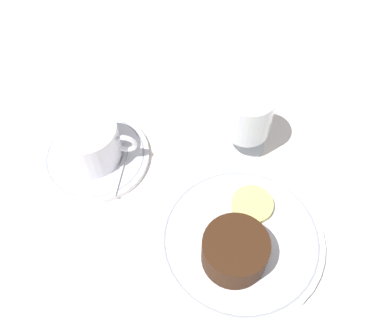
# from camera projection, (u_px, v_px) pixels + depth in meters

# --- Properties ---
(ground_plane) EXTENTS (3.00, 3.00, 0.00)m
(ground_plane) POSITION_uv_depth(u_px,v_px,m) (231.00, 226.00, 0.61)
(ground_plane) COLOR white
(dinner_plate) EXTENTS (0.22, 0.22, 0.01)m
(dinner_plate) POSITION_uv_depth(u_px,v_px,m) (241.00, 240.00, 0.59)
(dinner_plate) COLOR white
(dinner_plate) RESTS_ON ground_plane
(saucer) EXTENTS (0.16, 0.16, 0.01)m
(saucer) POSITION_uv_depth(u_px,v_px,m) (96.00, 156.00, 0.67)
(saucer) COLOR white
(saucer) RESTS_ON ground_plane
(coffee_cup) EXTENTS (0.12, 0.09, 0.06)m
(coffee_cup) POSITION_uv_depth(u_px,v_px,m) (89.00, 141.00, 0.64)
(coffee_cup) COLOR white
(coffee_cup) RESTS_ON saucer
(spoon) EXTENTS (0.02, 0.10, 0.00)m
(spoon) POSITION_uv_depth(u_px,v_px,m) (124.00, 159.00, 0.66)
(spoon) COLOR silver
(spoon) RESTS_ON saucer
(wine_glass) EXTENTS (0.07, 0.07, 0.11)m
(wine_glass) POSITION_uv_depth(u_px,v_px,m) (248.00, 117.00, 0.63)
(wine_glass) COLOR silver
(wine_glass) RESTS_ON ground_plane
(fork) EXTENTS (0.02, 0.19, 0.01)m
(fork) POSITION_uv_depth(u_px,v_px,m) (370.00, 236.00, 0.60)
(fork) COLOR silver
(fork) RESTS_ON ground_plane
(dessert_cake) EXTENTS (0.08, 0.08, 0.05)m
(dessert_cake) POSITION_uv_depth(u_px,v_px,m) (235.00, 251.00, 0.55)
(dessert_cake) COLOR #381E0F
(dessert_cake) RESTS_ON dinner_plate
(pineapple_slice) EXTENTS (0.06, 0.06, 0.01)m
(pineapple_slice) POSITION_uv_depth(u_px,v_px,m) (252.00, 205.00, 0.61)
(pineapple_slice) COLOR #EFE075
(pineapple_slice) RESTS_ON dinner_plate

